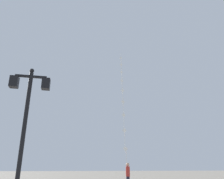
# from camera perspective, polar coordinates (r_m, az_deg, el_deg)

# --- Properties ---
(twin_lantern_lamp_post) EXTENTS (1.36, 0.28, 4.80)m
(twin_lantern_lamp_post) POSITION_cam_1_polar(r_m,az_deg,el_deg) (8.03, -21.27, -4.53)
(twin_lantern_lamp_post) COLOR black
(twin_lantern_lamp_post) RESTS_ON ground_plane
(kite_train) EXTENTS (2.65, 11.34, 16.11)m
(kite_train) POSITION_cam_1_polar(r_m,az_deg,el_deg) (23.09, 2.81, -1.91)
(kite_train) COLOR brown
(kite_train) RESTS_ON ground_plane
(kite_flyer) EXTENTS (0.31, 0.63, 1.71)m
(kite_flyer) POSITION_cam_1_polar(r_m,az_deg,el_deg) (15.05, 4.16, -21.54)
(kite_flyer) COLOR #1E1E2D
(kite_flyer) RESTS_ON ground_plane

